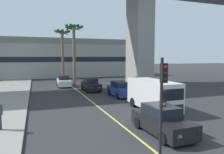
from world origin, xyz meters
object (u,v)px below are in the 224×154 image
object	(u,v)px
car_queue_second	(120,89)
car_queue_fourth	(64,81)
palm_tree_mid_median	(74,39)
palm_tree_near_median	(63,42)
delivery_van	(153,94)
car_queue_third	(162,121)
car_queue_front	(91,85)
traffic_light_median_near	(162,95)

from	to	relation	value
car_queue_second	car_queue_fourth	size ratio (longest dim) A/B	0.99
car_queue_fourth	palm_tree_mid_median	size ratio (longest dim) A/B	0.46
car_queue_fourth	palm_tree_near_median	world-z (taller)	palm_tree_near_median
car_queue_fourth	delivery_van	distance (m)	16.84
car_queue_third	car_queue_fourth	size ratio (longest dim) A/B	1.00
car_queue_fourth	palm_tree_near_median	distance (m)	9.74
car_queue_front	palm_tree_near_median	distance (m)	14.02
palm_tree_mid_median	car_queue_fourth	bearing A→B (deg)	-140.07
car_queue_second	delivery_van	world-z (taller)	delivery_van
palm_tree_mid_median	car_queue_front	bearing A→B (deg)	-81.97
car_queue_third	traffic_light_median_near	world-z (taller)	traffic_light_median_near
car_queue_third	delivery_van	size ratio (longest dim) A/B	0.79
car_queue_fourth	traffic_light_median_near	bearing A→B (deg)	-87.80
traffic_light_median_near	car_queue_third	bearing A→B (deg)	56.58
car_queue_front	car_queue_third	bearing A→B (deg)	-90.01
car_queue_second	car_queue_fourth	bearing A→B (deg)	116.39
car_queue_fourth	palm_tree_near_median	xyz separation A→B (m)	(0.86, 7.52, 6.13)
car_queue_front	car_queue_second	size ratio (longest dim) A/B	1.00
traffic_light_median_near	palm_tree_near_median	xyz separation A→B (m)	(-0.04, 31.04, 4.14)
car_queue_second	car_queue_fourth	distance (m)	10.74
car_queue_second	car_queue_third	size ratio (longest dim) A/B	0.99
car_queue_second	palm_tree_near_median	xyz separation A→B (m)	(-3.91, 17.14, 6.13)
car_queue_third	palm_tree_near_median	size ratio (longest dim) A/B	0.46
car_queue_second	car_queue_third	distance (m)	11.37
delivery_van	traffic_light_median_near	world-z (taller)	traffic_light_median_near
car_queue_front	car_queue_second	world-z (taller)	same
delivery_van	palm_tree_near_median	size ratio (longest dim) A/B	0.59
traffic_light_median_near	palm_tree_mid_median	bearing A→B (deg)	87.96
car_queue_front	car_queue_second	bearing A→B (deg)	-66.08
car_queue_front	car_queue_third	xyz separation A→B (m)	(-0.00, -15.85, 0.00)
delivery_van	car_queue_front	bearing A→B (deg)	101.22
traffic_light_median_near	palm_tree_near_median	bearing A→B (deg)	90.07
traffic_light_median_near	car_queue_front	bearing A→B (deg)	84.46
car_queue_fourth	traffic_light_median_near	distance (m)	23.63
traffic_light_median_near	palm_tree_mid_median	world-z (taller)	palm_tree_mid_median
delivery_van	car_queue_third	bearing A→B (deg)	-115.20
traffic_light_median_near	palm_tree_near_median	world-z (taller)	palm_tree_near_median
car_queue_front	traffic_light_median_near	distance (m)	18.77
palm_tree_near_median	car_queue_front	bearing A→B (deg)	-81.60
car_queue_third	palm_tree_near_median	world-z (taller)	palm_tree_near_median
car_queue_third	delivery_van	distance (m)	5.23
car_queue_front	palm_tree_mid_median	bearing A→B (deg)	98.03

